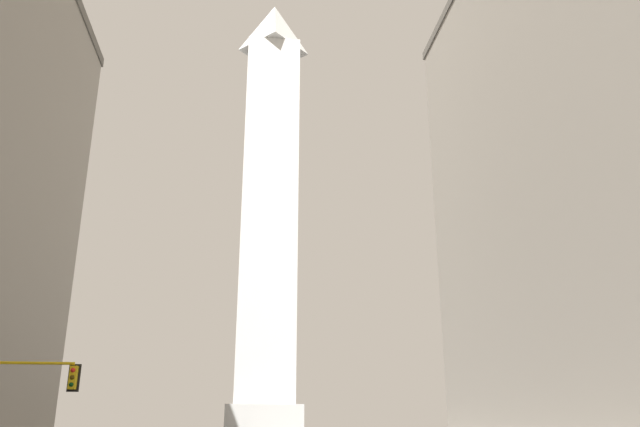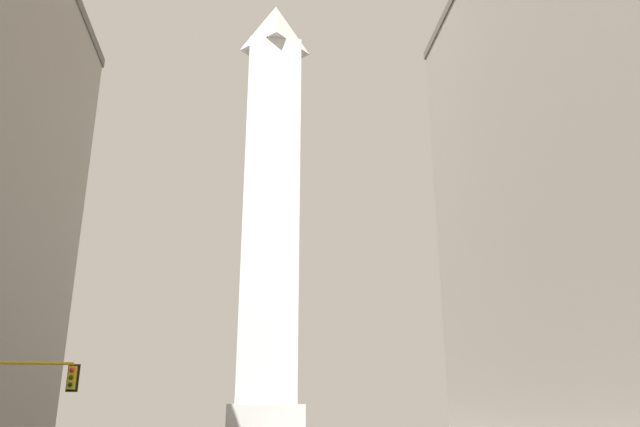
% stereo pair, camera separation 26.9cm
% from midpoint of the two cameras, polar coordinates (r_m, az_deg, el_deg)
% --- Properties ---
extents(obelisk, '(8.48, 8.48, 57.99)m').
position_cam_midpoint_polar(obelisk, '(78.48, -4.77, 0.59)').
color(obelisk, silver).
rests_on(obelisk, ground_plane).
extents(traffic_light_mid_left, '(4.71, 0.50, 4.91)m').
position_cam_midpoint_polar(traffic_light_mid_left, '(34.30, -26.33, -13.96)').
color(traffic_light_mid_left, yellow).
rests_on(traffic_light_mid_left, ground_plane).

